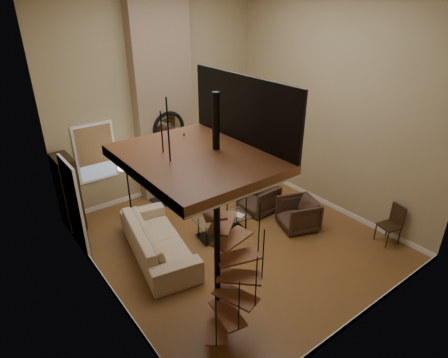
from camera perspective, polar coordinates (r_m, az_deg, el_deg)
ground at (r=8.96m, az=1.56°, el=-9.01°), size 6.00×6.50×0.01m
back_wall at (r=10.36m, az=-9.79°, el=12.30°), size 6.00×0.02×5.50m
front_wall at (r=5.75m, az=22.54°, el=-0.55°), size 6.00×0.02×5.50m
left_wall at (r=6.39m, az=-19.68°, el=2.56°), size 0.02×6.50×5.50m
right_wall at (r=9.82m, az=15.86°, el=10.96°), size 0.02×6.50×5.50m
baseboard_back at (r=11.27m, az=-8.75°, el=-1.11°), size 6.00×0.02×0.12m
baseboard_front at (r=7.28m, az=18.70°, el=-19.84°), size 6.00×0.02×0.12m
baseboard_left at (r=7.80m, az=-16.59°, el=-15.87°), size 0.02×6.50×0.12m
baseboard_right at (r=10.78m, az=14.12°, el=-2.96°), size 0.02×6.50×0.12m
chimney_breast at (r=10.19m, az=-9.27°, el=12.12°), size 1.60×0.38×5.50m
hearth at (r=10.77m, az=-6.99°, el=-2.59°), size 1.50×0.60×0.04m
firebox at (r=10.76m, az=-7.94°, el=0.48°), size 0.95×0.02×0.72m
mantel at (r=10.45m, az=-7.91°, el=3.31°), size 1.70×0.18×0.06m
mirror_frame at (r=10.22m, az=-8.36°, el=7.55°), size 0.94×0.10×0.94m
mirror_disc at (r=10.23m, az=-8.38°, el=7.57°), size 0.80×0.01×0.80m
vase_left at (r=10.19m, az=-10.76°, el=3.43°), size 0.24×0.24×0.25m
vase_right at (r=10.71m, az=-5.28°, el=4.80°), size 0.20×0.20×0.21m
window_back at (r=9.97m, az=-18.88°, el=3.92°), size 1.02×0.06×1.52m
window_right at (r=11.37m, az=7.16°, el=7.80°), size 0.06×1.02×1.52m
entry_door at (r=8.70m, az=-21.64°, el=-4.00°), size 0.10×1.05×2.16m
loft at (r=5.05m, az=-3.44°, el=3.95°), size 1.70×2.20×1.09m
spiral_stair at (r=5.88m, az=-0.97°, el=-8.68°), size 1.47×1.47×4.06m
hutch at (r=9.63m, az=-22.51°, el=-1.88°), size 0.38×0.81×1.82m
sofa at (r=8.36m, az=-10.09°, el=-8.97°), size 1.50×2.79×0.77m
armchair_near at (r=9.97m, az=5.55°, el=-2.80°), size 0.90×0.87×0.79m
armchair_far at (r=9.39m, az=11.58°, el=-5.20°), size 1.10×1.09×0.79m
coffee_table at (r=8.94m, az=-0.26°, el=-6.84°), size 1.35×0.82×0.47m
bowl at (r=8.86m, az=-0.46°, el=-5.53°), size 0.35×0.35×0.09m
book at (r=8.93m, az=2.12°, el=-5.55°), size 0.28×0.32×0.03m
floor_lamp at (r=9.37m, az=-14.62°, el=1.72°), size 0.40×0.40×1.71m
accent_lamp at (r=11.59m, az=-1.35°, el=1.05°), size 0.13×0.13×0.47m
side_chair at (r=9.38m, az=24.16°, el=-5.96°), size 0.50×0.48×0.92m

